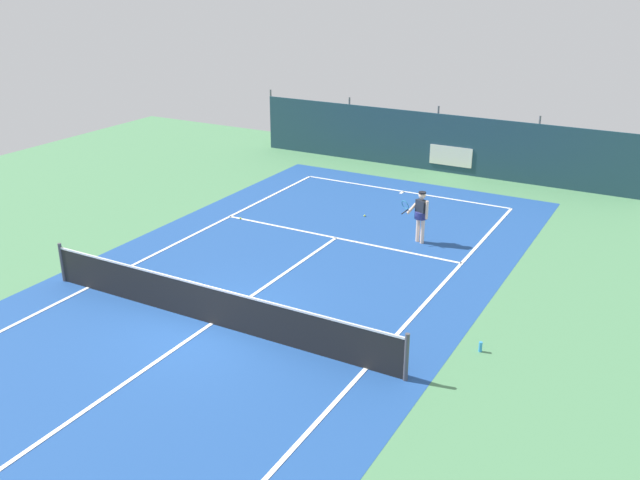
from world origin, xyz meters
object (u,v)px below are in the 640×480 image
Objects in this scene: tennis_net at (211,305)px; tennis_ball_midcourt at (365,216)px; parked_car at (467,143)px; tennis_ball_near_player at (240,218)px; water_bottle at (480,347)px; tennis_player at (421,213)px.

tennis_net is 8.67m from tennis_ball_midcourt.
tennis_ball_midcourt is at bearing -95.07° from parked_car.
tennis_ball_near_player is 0.28× the size of water_bottle.
parked_car is at bearing 84.88° from tennis_ball_midcourt.
parked_car reaches higher than tennis_net.
tennis_player is at bearing 123.38° from water_bottle.
parked_car is 16.30m from water_bottle.
tennis_ball_midcourt is at bearing -2.97° from tennis_player.
parked_car is (4.34, 10.89, 0.81)m from tennis_ball_near_player.
water_bottle is at bearing 147.94° from tennis_player.
parked_car is at bearing 87.71° from tennis_net.
tennis_player reaches higher than water_bottle.
water_bottle is at bearing -47.96° from tennis_ball_midcourt.
tennis_player is 2.97m from tennis_ball_midcourt.
tennis_player is 6.22m from tennis_ball_near_player.
tennis_player is at bearing 71.74° from tennis_net.
tennis_net is at bearing -60.20° from tennis_ball_near_player.
tennis_player is at bearing 9.23° from tennis_ball_near_player.
tennis_player is 6.83× the size of water_bottle.
tennis_net is 6.17× the size of tennis_player.
tennis_player is 0.39× the size of parked_car.
tennis_ball_near_player is at bearing -147.25° from tennis_ball_midcourt.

